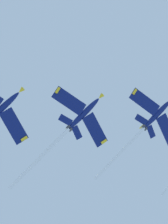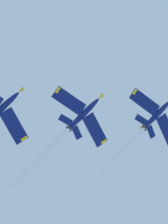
% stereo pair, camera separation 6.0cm
% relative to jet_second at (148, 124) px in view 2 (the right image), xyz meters
% --- Properties ---
extents(jet_second, '(20.06, 30.50, 16.58)m').
position_rel_jet_second_xyz_m(jet_second, '(0.00, 0.00, 0.00)').
color(jet_second, navy).
extents(jet_third, '(20.00, 31.75, 16.75)m').
position_rel_jet_second_xyz_m(jet_third, '(-13.45, 17.40, -8.58)').
color(jet_third, navy).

